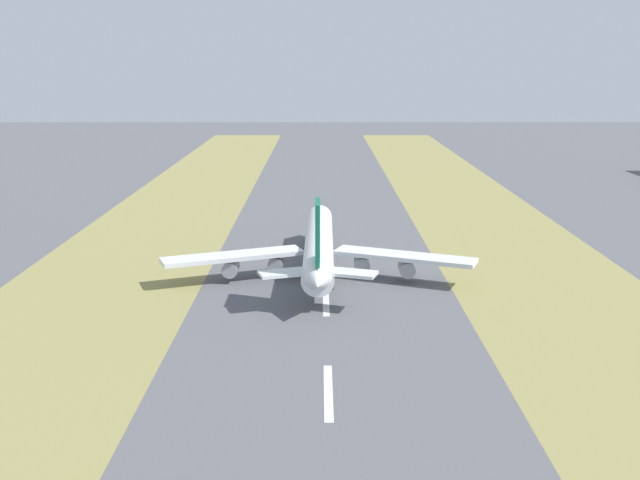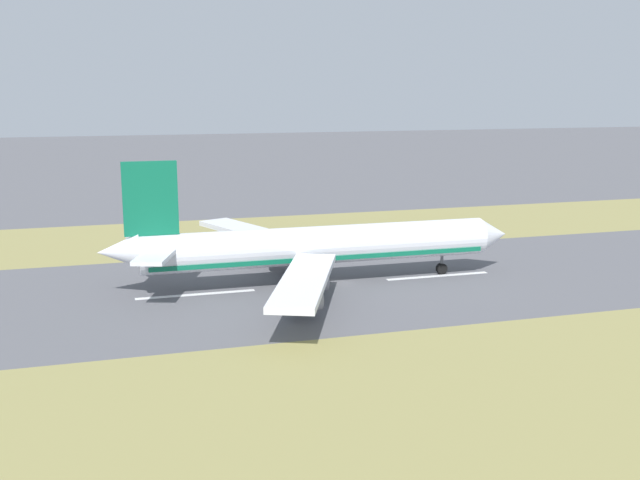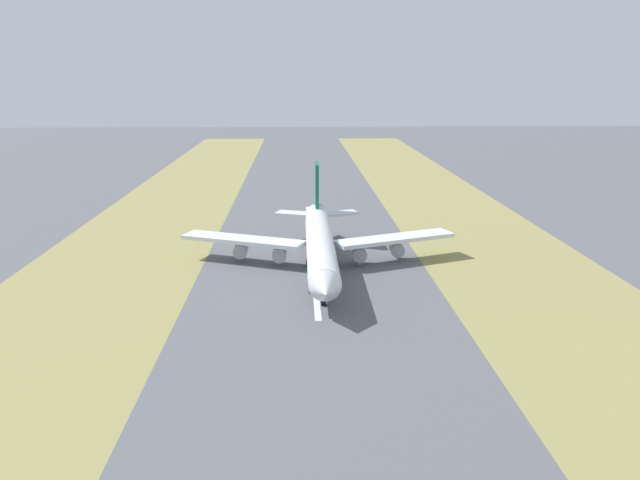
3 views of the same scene
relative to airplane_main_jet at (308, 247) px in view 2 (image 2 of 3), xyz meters
name	(u,v)px [view 2 (image 2 of 3)]	position (x,y,z in m)	size (l,w,h in m)	color
ground_plane	(342,283)	(1.38, 5.23, -6.02)	(800.00, 800.00, 0.00)	#56565B
grass_median_west	(278,232)	(-43.62, 5.23, -6.02)	(40.00, 600.00, 0.01)	olive
grass_median_east	(478,390)	(46.38, 5.23, -6.02)	(40.00, 600.00, 0.01)	olive
centreline_dash_mid	(196,294)	(1.38, -18.09, -6.01)	(1.20, 18.00, 0.01)	silver
centreline_dash_far	(438,276)	(1.38, 21.91, -6.01)	(1.20, 18.00, 0.01)	silver
airplane_main_jet	(308,247)	(0.00, 0.00, 0.00)	(64.13, 67.04, 20.20)	silver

